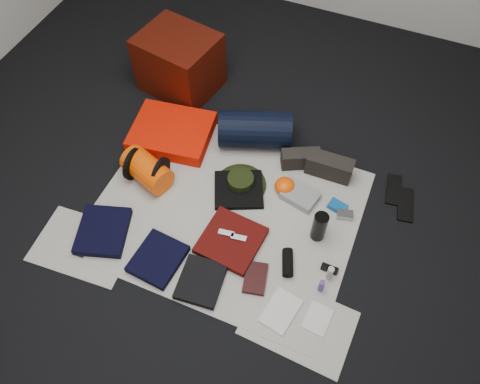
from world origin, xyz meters
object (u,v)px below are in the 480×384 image
at_px(paperback_book, 255,278).
at_px(stuff_sack, 147,170).
at_px(navy_duffel, 255,130).
at_px(water_bottle, 319,227).
at_px(red_cabinet, 179,63).
at_px(sleeping_pad, 172,132).
at_px(compact_camera, 345,215).

bearing_deg(paperback_book, stuff_sack, 143.87).
height_order(navy_duffel, water_bottle, navy_duffel).
height_order(red_cabinet, paperback_book, red_cabinet).
xyz_separation_m(navy_duffel, water_bottle, (0.62, -0.54, -0.02)).
xyz_separation_m(sleeping_pad, navy_duffel, (0.55, 0.18, 0.08)).
distance_m(navy_duffel, paperback_book, 1.03).
bearing_deg(compact_camera, water_bottle, -133.71).
bearing_deg(red_cabinet, sleeping_pad, -60.16).
height_order(navy_duffel, paperback_book, navy_duffel).
xyz_separation_m(sleeping_pad, compact_camera, (1.29, -0.17, -0.03)).
relative_size(stuff_sack, compact_camera, 3.29).
relative_size(water_bottle, compact_camera, 2.24).
height_order(stuff_sack, paperback_book, stuff_sack).
xyz_separation_m(red_cabinet, stuff_sack, (0.20, -0.88, -0.12)).
relative_size(stuff_sack, paperback_book, 1.66).
bearing_deg(stuff_sack, compact_camera, 9.48).
height_order(sleeping_pad, compact_camera, sleeping_pad).
relative_size(red_cabinet, paperback_book, 2.71).
height_order(stuff_sack, water_bottle, water_bottle).
height_order(red_cabinet, water_bottle, red_cabinet).
xyz_separation_m(compact_camera, paperback_book, (-0.36, -0.60, -0.01)).
bearing_deg(water_bottle, stuff_sack, -179.17).
distance_m(stuff_sack, compact_camera, 1.29).
bearing_deg(sleeping_pad, paperback_book, -39.74).
relative_size(sleeping_pad, water_bottle, 2.44).
height_order(stuff_sack, compact_camera, stuff_sack).
bearing_deg(sleeping_pad, water_bottle, -17.29).
xyz_separation_m(navy_duffel, compact_camera, (0.74, -0.35, -0.11)).
distance_m(red_cabinet, navy_duffel, 0.79).
distance_m(red_cabinet, stuff_sack, 0.91).
xyz_separation_m(sleeping_pad, stuff_sack, (0.02, -0.38, 0.05)).
bearing_deg(stuff_sack, sleeping_pad, 93.61).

